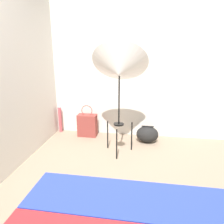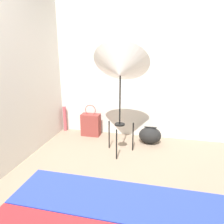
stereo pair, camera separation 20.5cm
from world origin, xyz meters
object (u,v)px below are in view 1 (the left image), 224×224
object	(u,v)px
tote_bag	(87,125)
paper_roll	(60,120)
duffel_bag	(147,134)
photo_umbrella	(119,69)

from	to	relation	value
tote_bag	paper_roll	distance (m)	0.58
tote_bag	paper_roll	xyz separation A→B (m)	(-0.57, 0.12, 0.03)
tote_bag	duffel_bag	world-z (taller)	tote_bag
duffel_bag	paper_roll	size ratio (longest dim) A/B	0.78
tote_bag	paper_roll	bearing A→B (deg)	168.31
duffel_bag	paper_roll	world-z (taller)	paper_roll
duffel_bag	photo_umbrella	bearing A→B (deg)	-134.24
tote_bag	paper_roll	world-z (taller)	tote_bag
duffel_bag	paper_roll	xyz separation A→B (m)	(-1.65, 0.22, 0.10)
tote_bag	duffel_bag	size ratio (longest dim) A/B	1.56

